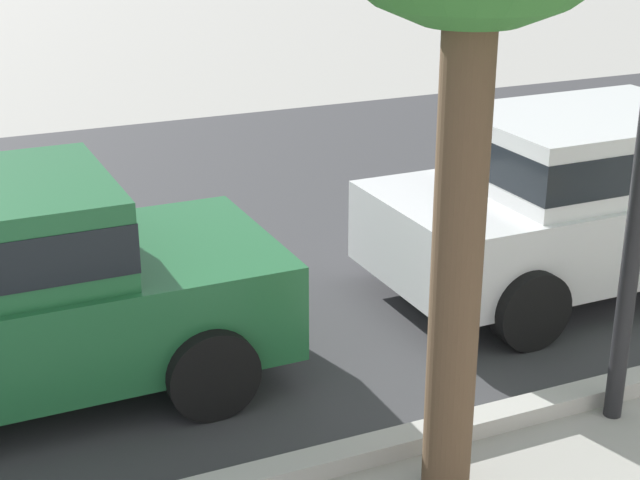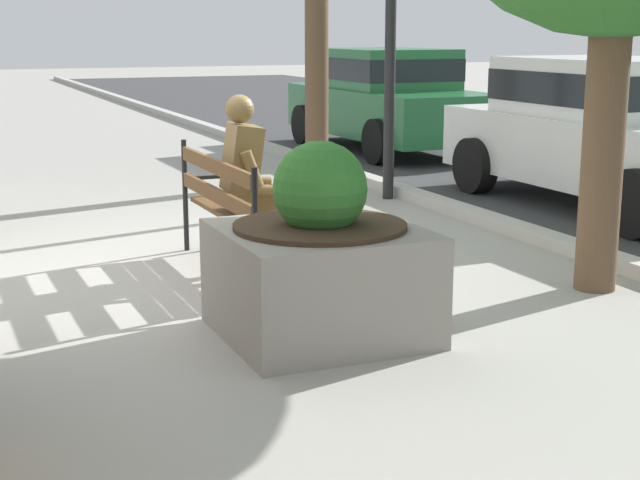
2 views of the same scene
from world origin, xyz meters
name	(u,v)px [view 1 (image 1 of 2)]	position (x,y,z in m)	size (l,w,h in m)	color
street_surface	(491,182)	(0.00, 7.50, 0.00)	(60.00, 9.00, 0.01)	#38383A
parked_car_white	(596,192)	(-0.86, 4.64, 0.84)	(4.12, 1.96, 1.56)	silver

